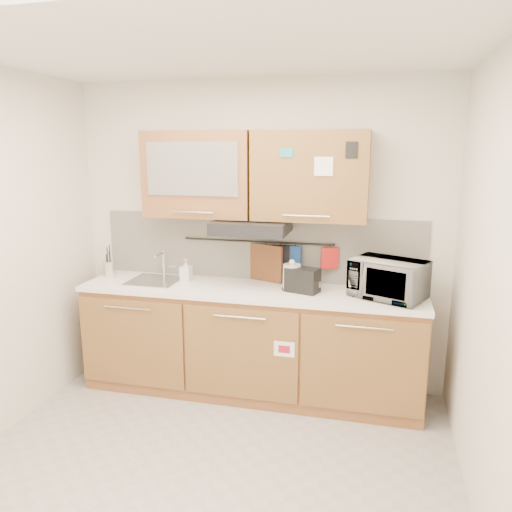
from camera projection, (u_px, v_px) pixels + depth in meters
The scene contains 20 objects.
floor at pixel (203, 479), 3.15m from camera, with size 3.20×3.20×0.00m, color #9E9993.
ceiling at pixel (192, 39), 2.59m from camera, with size 3.20×3.20×0.00m, color white.
wall_back at pixel (259, 236), 4.30m from camera, with size 3.20×3.20×0.00m, color silver.
wall_right at pixel (499, 300), 2.50m from camera, with size 3.00×3.00×0.00m, color silver.
base_cabinet at pixel (250, 347), 4.20m from camera, with size 2.80×0.64×0.88m.
countertop at pixel (250, 290), 4.09m from camera, with size 2.82×0.62×0.04m, color white.
backsplash at pixel (258, 248), 4.31m from camera, with size 2.80×0.02×0.56m, color silver.
upper_cabinets at pixel (253, 175), 4.01m from camera, with size 1.82×0.37×0.70m.
range_hood at pixel (252, 227), 4.03m from camera, with size 0.60×0.46×0.10m, color black.
sink at pixel (155, 281), 4.30m from camera, with size 0.42×0.40×0.26m.
utensil_rail at pixel (257, 242), 4.26m from camera, with size 0.02×0.02×1.30m, color black.
utensil_crock at pixel (110, 269), 4.42m from camera, with size 0.14×0.14×0.29m.
kettle at pixel (292, 278), 4.02m from camera, with size 0.18×0.16×0.25m.
toaster at pixel (303, 280), 3.96m from camera, with size 0.29×0.22×0.19m.
microwave at pixel (388, 279), 3.80m from camera, with size 0.53×0.36×0.30m, color #999999.
soap_bottle at pixel (186, 270), 4.28m from camera, with size 0.09×0.09×0.19m, color #999999.
cutting_board at pixel (266, 268), 4.27m from camera, with size 0.33×0.02×0.40m, color brown.
oven_mitt at pixel (295, 257), 4.19m from camera, with size 0.12×0.03×0.20m, color navy.
dark_pouch at pixel (281, 259), 4.23m from camera, with size 0.15×0.04×0.24m, color black.
pot_holder at pixel (330, 258), 4.12m from camera, with size 0.14×0.02×0.18m, color red.
Camera 1 is at (0.98, -2.62, 2.06)m, focal length 35.00 mm.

